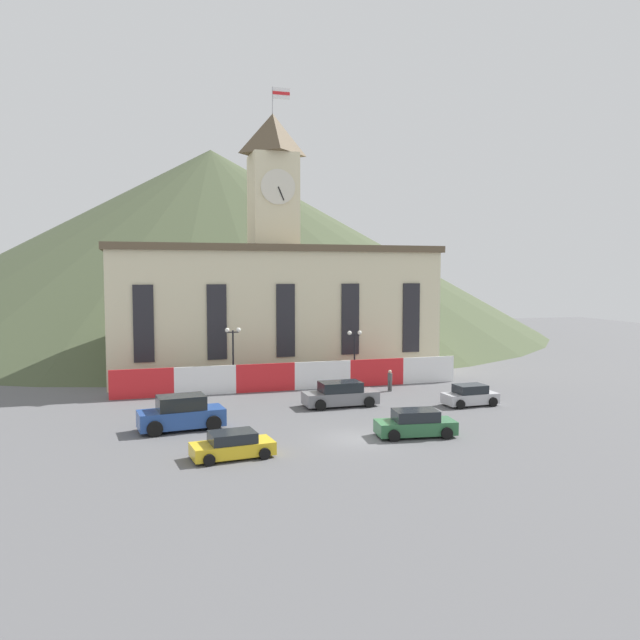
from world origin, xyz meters
name	(u,v)px	position (x,y,z in m)	size (l,w,h in m)	color
ground_plane	(360,438)	(0.00, 0.00, 0.00)	(160.00, 160.00, 0.00)	#565659
civic_building	(274,303)	(0.00, 23.36, 6.73)	(29.81, 10.05, 26.30)	beige
banner_fence	(295,376)	(0.00, 15.47, 1.13)	(28.66, 0.12, 2.26)	red
hillside_backdrop	(212,241)	(0.00, 72.06, 14.87)	(106.59, 106.59, 29.74)	#424C33
street_lamp_right	(233,345)	(-4.88, 16.16, 3.73)	(1.26, 0.36, 5.15)	black
street_lamp_far_right	(355,345)	(5.39, 16.16, 3.41)	(1.26, 0.36, 4.65)	black
car_green_wagon	(415,424)	(3.27, -0.42, 0.72)	(4.78, 2.56, 1.55)	#2D663D
car_silver_hatch	(470,396)	(10.69, 6.25, 0.69)	(3.96, 2.12, 1.50)	#B7B7BC
car_blue_van	(181,414)	(-9.72, 4.96, 0.96)	(5.30, 2.85, 2.10)	#284C99
car_gray_pickup	(340,395)	(1.66, 8.68, 0.81)	(5.32, 2.39, 1.75)	slate
car_yellow_coupe	(232,446)	(-7.59, -1.63, 0.63)	(4.37, 2.49, 1.35)	yellow
pedestrian	(390,380)	(7.26, 12.90, 0.94)	(0.47, 0.47, 1.72)	#4C4C4C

